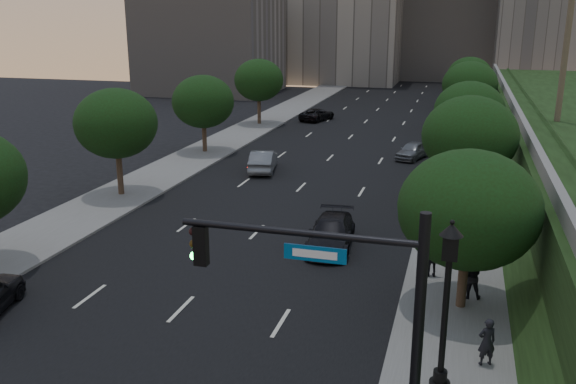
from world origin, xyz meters
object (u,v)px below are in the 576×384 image
(traffic_signal_mast, at_px, (367,351))
(sedan_mid_left, at_px, (263,161))
(sedan_far_right, at_px, (413,150))
(pedestrian_b, at_px, (471,276))
(pedestrian_a, at_px, (487,342))
(sedan_near_right, at_px, (331,233))
(sedan_far_left, at_px, (317,114))
(street_lamp, at_px, (444,321))
(pedestrian_c, at_px, (433,259))

(traffic_signal_mast, distance_m, sedan_mid_left, 31.20)
(sedan_far_right, bearing_deg, pedestrian_b, -61.99)
(pedestrian_a, relative_size, pedestrian_b, 0.89)
(sedan_near_right, relative_size, pedestrian_a, 3.11)
(traffic_signal_mast, height_order, sedan_far_left, traffic_signal_mast)
(sedan_far_left, height_order, pedestrian_a, pedestrian_a)
(street_lamp, height_order, sedan_near_right, street_lamp)
(sedan_mid_left, bearing_deg, sedan_far_right, -156.84)
(street_lamp, relative_size, sedan_mid_left, 1.20)
(sedan_far_right, height_order, pedestrian_b, pedestrian_b)
(sedan_near_right, relative_size, pedestrian_c, 3.19)
(street_lamp, bearing_deg, sedan_far_left, 107.45)
(traffic_signal_mast, relative_size, sedan_mid_left, 1.49)
(traffic_signal_mast, distance_m, sedan_near_right, 15.99)
(pedestrian_c, bearing_deg, sedan_mid_left, -58.68)
(street_lamp, bearing_deg, sedan_far_right, 96.25)
(pedestrian_a, height_order, pedestrian_c, pedestrian_a)
(traffic_signal_mast, xyz_separation_m, pedestrian_a, (2.94, 6.14, -2.72))
(sedan_mid_left, xyz_separation_m, sedan_far_right, (10.07, 6.99, -0.10))
(sedan_far_right, relative_size, pedestrian_b, 2.19)
(traffic_signal_mast, height_order, street_lamp, traffic_signal_mast)
(sedan_far_left, height_order, sedan_far_right, sedan_far_right)
(traffic_signal_mast, relative_size, sedan_near_right, 1.40)
(sedan_mid_left, bearing_deg, street_lamp, 107.06)
(sedan_mid_left, relative_size, pedestrian_b, 2.59)
(pedestrian_a, distance_m, pedestrian_c, 6.86)
(sedan_far_left, bearing_deg, sedan_far_right, 143.17)
(traffic_signal_mast, height_order, pedestrian_c, traffic_signal_mast)
(sedan_near_right, height_order, pedestrian_c, pedestrian_c)
(traffic_signal_mast, relative_size, pedestrian_b, 3.86)
(traffic_signal_mast, relative_size, pedestrian_c, 4.47)
(sedan_far_left, relative_size, pedestrian_a, 2.93)
(street_lamp, relative_size, pedestrian_c, 3.59)
(traffic_signal_mast, bearing_deg, street_lamp, 67.59)
(pedestrian_b, bearing_deg, street_lamp, 76.39)
(sedan_near_right, height_order, pedestrian_b, pedestrian_b)
(pedestrian_a, bearing_deg, sedan_far_left, -94.48)
(sedan_near_right, bearing_deg, sedan_far_left, 99.90)
(sedan_mid_left, xyz_separation_m, sedan_near_right, (7.92, -13.48, -0.05))
(sedan_mid_left, distance_m, pedestrian_a, 27.01)
(pedestrian_c, bearing_deg, sedan_far_right, -90.57)
(traffic_signal_mast, distance_m, street_lamp, 4.36)
(sedan_far_left, height_order, sedan_near_right, sedan_near_right)
(sedan_far_left, bearing_deg, sedan_mid_left, 110.66)
(sedan_far_right, height_order, pedestrian_a, pedestrian_a)
(traffic_signal_mast, bearing_deg, sedan_far_left, 104.52)
(traffic_signal_mast, distance_m, pedestrian_a, 7.33)
(pedestrian_b, relative_size, pedestrian_c, 1.16)
(sedan_far_right, bearing_deg, sedan_mid_left, -127.17)
(pedestrian_a, height_order, pedestrian_b, pedestrian_b)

